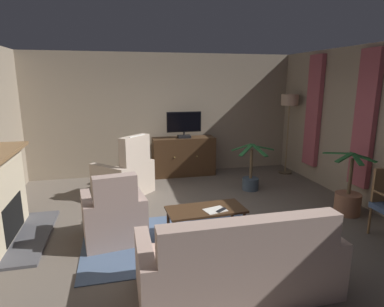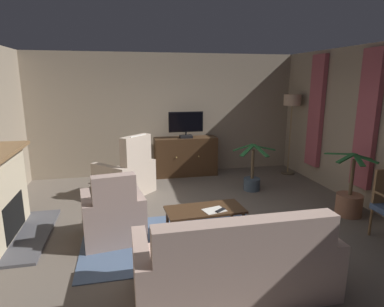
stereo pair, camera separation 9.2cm
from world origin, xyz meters
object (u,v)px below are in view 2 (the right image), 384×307
Objects in this scene: television at (186,124)px; folded_newspaper at (214,210)px; sofa_floral at (236,266)px; potted_plant_small_fern_corner at (252,179)px; tv_cabinet at (186,157)px; armchair_in_far_corner at (127,176)px; coffee_table at (205,212)px; tv_remote at (220,210)px; armchair_near_window at (113,217)px; potted_plant_on_hearth_side at (349,201)px; floor_lamp at (292,108)px.

folded_newspaper is (-0.22, -3.11, -0.79)m from television.
folded_newspaper is 0.15× the size of sofa_floral.
folded_newspaper is 0.31× the size of potted_plant_small_fern_corner.
television is 0.82× the size of potted_plant_small_fern_corner.
tv_cabinet is at bearing 85.62° from sofa_floral.
tv_cabinet is 1.16× the size of armchair_in_far_corner.
armchair_in_far_corner is (-1.17, 2.14, -0.06)m from folded_newspaper.
television is 0.70× the size of coffee_table.
tv_remote is 2.24m from potted_plant_small_fern_corner.
armchair_near_window is at bearing 129.97° from sofa_floral.
coffee_table is 1.06× the size of potted_plant_on_hearth_side.
folded_newspaper is (0.11, -0.09, 0.05)m from coffee_table.
television is at bearing 171.59° from floor_lamp.
floor_lamp is at bearing 55.29° from sofa_floral.
television is at bearing 128.18° from potted_plant_on_hearth_side.
potted_plant_on_hearth_side is (2.42, 0.31, -0.19)m from folded_newspaper.
television reaches higher than coffee_table.
armchair_near_window is 0.96× the size of potted_plant_on_hearth_side.
tv_cabinet is at bearing 51.30° from tv_remote.
potted_plant_small_fern_corner reaches higher than coffee_table.
armchair_near_window reaches higher than sofa_floral.
potted_plant_on_hearth_side reaches higher than folded_newspaper.
floor_lamp is at bearing 35.79° from potted_plant_small_fern_corner.
armchair_in_far_corner reaches higher than potted_plant_on_hearth_side.
potted_plant_small_fern_corner is (1.24, 1.85, -0.20)m from tv_remote.
tv_remote is at bearing -41.48° from folded_newspaper.
folded_newspaper is (-0.22, -3.16, -0.00)m from tv_cabinet.
armchair_in_far_corner is at bearing 107.24° from sofa_floral.
floor_lamp is (2.56, 2.79, 1.13)m from tv_remote.
potted_plant_on_hearth_side is (3.58, -1.83, -0.13)m from armchair_in_far_corner.
tv_cabinet is at bearing 90.00° from television.
tv_remote is 0.09m from folded_newspaper.
tv_remote is 1.50m from armchair_near_window.
coffee_table is 0.24m from tv_remote.
potted_plant_small_fern_corner is 2.10m from floor_lamp.
armchair_in_far_corner is (-1.38, -0.97, -0.85)m from television.
tv_cabinet is 8.50× the size of tv_remote.
folded_newspaper reaches higher than coffee_table.
potted_plant_small_fern_corner is at bearing 50.13° from coffee_table.
folded_newspaper is at bearing -61.40° from armchair_in_far_corner.
potted_plant_on_hearth_side is (2.54, 1.53, -0.08)m from sofa_floral.
folded_newspaper is at bearing -38.96° from coffee_table.
folded_newspaper is 2.45m from potted_plant_on_hearth_side.
armchair_near_window is at bearing -96.80° from armchair_in_far_corner.
armchair_near_window is 1.06× the size of potted_plant_small_fern_corner.
tv_remote is 3.95m from floor_lamp.
folded_newspaper is 1.42m from armchair_near_window.
floor_lamp is (2.76, 3.98, 1.25)m from sofa_floral.
potted_plant_on_hearth_side reaches higher than potted_plant_small_fern_corner.
tv_cabinet is 3.09m from coffee_table.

